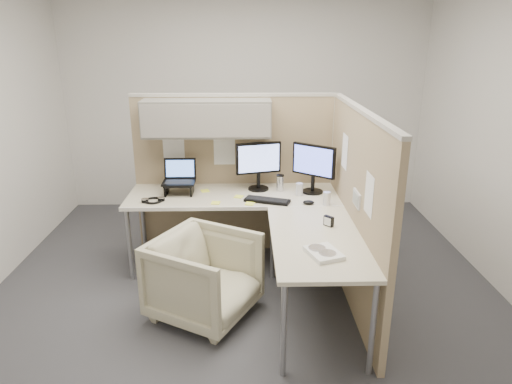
{
  "coord_description": "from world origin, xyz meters",
  "views": [
    {
      "loc": [
        0.02,
        -3.54,
        2.15
      ],
      "look_at": [
        0.1,
        0.25,
        0.85
      ],
      "focal_mm": 32.0,
      "sensor_mm": 36.0,
      "label": 1
    }
  ],
  "objects_px": {
    "monitor_left": "(259,162)",
    "keyboard": "(267,201)",
    "office_chair": "(205,273)",
    "desk": "(259,214)"
  },
  "relations": [
    {
      "from": "desk",
      "to": "office_chair",
      "type": "bearing_deg",
      "value": -134.38
    },
    {
      "from": "desk",
      "to": "keyboard",
      "type": "relative_size",
      "value": 4.92
    },
    {
      "from": "monitor_left",
      "to": "office_chair",
      "type": "bearing_deg",
      "value": -128.93
    },
    {
      "from": "desk",
      "to": "monitor_left",
      "type": "bearing_deg",
      "value": 89.08
    },
    {
      "from": "desk",
      "to": "keyboard",
      "type": "bearing_deg",
      "value": 68.53
    },
    {
      "from": "monitor_left",
      "to": "keyboard",
      "type": "relative_size",
      "value": 1.15
    },
    {
      "from": "desk",
      "to": "monitor_left",
      "type": "height_order",
      "value": "monitor_left"
    },
    {
      "from": "office_chair",
      "to": "keyboard",
      "type": "height_order",
      "value": "keyboard"
    },
    {
      "from": "monitor_left",
      "to": "keyboard",
      "type": "bearing_deg",
      "value": -93.51
    },
    {
      "from": "desk",
      "to": "office_chair",
      "type": "relative_size",
      "value": 2.69
    }
  ]
}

